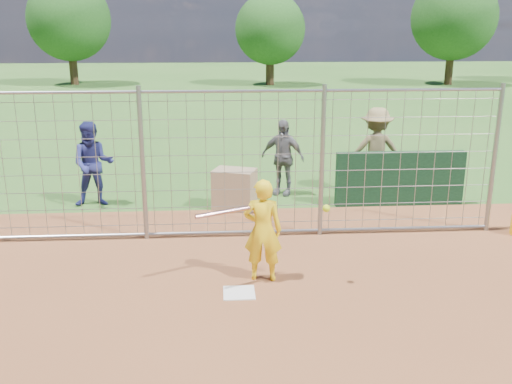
{
  "coord_description": "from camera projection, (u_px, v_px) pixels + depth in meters",
  "views": [
    {
      "loc": [
        -0.25,
        -7.28,
        3.52
      ],
      "look_at": [
        0.3,
        0.8,
        1.15
      ],
      "focal_mm": 40.0,
      "sensor_mm": 36.0,
      "label": 1
    }
  ],
  "objects": [
    {
      "name": "home_plate",
      "position": [
        239.0,
        293.0,
        7.78
      ],
      "size": [
        0.43,
        0.43,
        0.02
      ],
      "primitive_type": "cube",
      "color": "silver",
      "rests_on": "ground"
    },
    {
      "name": "equipment_in_play",
      "position": [
        249.0,
        211.0,
        7.72
      ],
      "size": [
        1.83,
        0.43,
        0.13
      ],
      "color": "silver",
      "rests_on": "ground"
    },
    {
      "name": "tree_line",
      "position": [
        272.0,
        22.0,
        34.06
      ],
      "size": [
        44.66,
        6.72,
        6.48
      ],
      "color": "#3F2B19",
      "rests_on": "ground"
    },
    {
      "name": "equipment_bin",
      "position": [
        235.0,
        189.0,
        11.29
      ],
      "size": [
        0.94,
        0.78,
        0.8
      ],
      "primitive_type": "cube",
      "rotation": [
        0.0,
        0.0,
        -0.34
      ],
      "color": "tan",
      "rests_on": "ground"
    },
    {
      "name": "bystander_c",
      "position": [
        376.0,
        151.0,
        12.24
      ],
      "size": [
        1.28,
        0.84,
        1.86
      ],
      "primitive_type": "imported",
      "rotation": [
        0.0,
        0.0,
        3.01
      ],
      "color": "olive",
      "rests_on": "ground"
    },
    {
      "name": "bystander_b",
      "position": [
        282.0,
        157.0,
        12.14
      ],
      "size": [
        1.03,
        0.79,
        1.63
      ],
      "primitive_type": "imported",
      "rotation": [
        0.0,
        0.0,
        -0.48
      ],
      "color": "slate",
      "rests_on": "ground"
    },
    {
      "name": "bystander_a",
      "position": [
        93.0,
        164.0,
        11.37
      ],
      "size": [
        0.9,
        0.73,
        1.71
      ],
      "primitive_type": "imported",
      "rotation": [
        0.0,
        0.0,
        0.1
      ],
      "color": "navy",
      "rests_on": "ground"
    },
    {
      "name": "batter",
      "position": [
        263.0,
        230.0,
        8.02
      ],
      "size": [
        0.59,
        0.43,
        1.49
      ],
      "primitive_type": "imported",
      "rotation": [
        0.0,
        0.0,
        2.99
      ],
      "color": "yellow",
      "rests_on": "ground"
    },
    {
      "name": "ground",
      "position": [
        239.0,
        287.0,
        7.97
      ],
      "size": [
        100.0,
        100.0,
        0.0
      ],
      "primitive_type": "plane",
      "color": "#2D591E",
      "rests_on": "ground"
    },
    {
      "name": "dugout_wall",
      "position": [
        400.0,
        179.0,
        11.49
      ],
      "size": [
        2.6,
        0.2,
        1.1
      ],
      "primitive_type": "cube",
      "color": "#11381E",
      "rests_on": "ground"
    },
    {
      "name": "backstop_fence",
      "position": [
        233.0,
        166.0,
        9.53
      ],
      "size": [
        9.08,
        0.08,
        2.6
      ],
      "color": "gray",
      "rests_on": "ground"
    }
  ]
}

